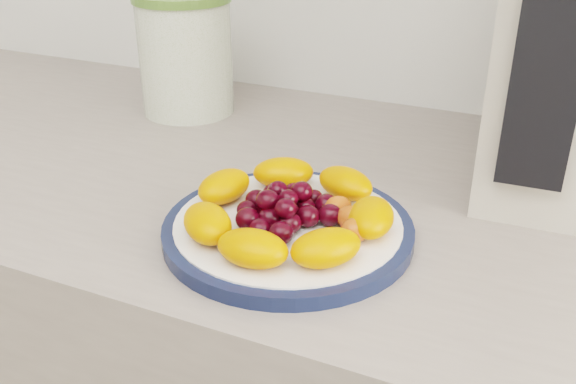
% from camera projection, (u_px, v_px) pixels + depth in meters
% --- Properties ---
extents(plate_rim, '(0.25, 0.25, 0.01)m').
position_uv_depth(plate_rim, '(288.00, 230.00, 0.64)').
color(plate_rim, '#131D3C').
rests_on(plate_rim, counter).
extents(plate_face, '(0.23, 0.23, 0.02)m').
position_uv_depth(plate_face, '(288.00, 229.00, 0.64)').
color(plate_face, white).
rests_on(plate_face, counter).
extents(canister, '(0.16, 0.16, 0.16)m').
position_uv_depth(canister, '(186.00, 58.00, 0.94)').
color(canister, '#48610E').
rests_on(canister, counter).
extents(appliance_panel, '(0.06, 0.02, 0.27)m').
position_uv_depth(appliance_panel, '(553.00, 45.00, 0.57)').
color(appliance_panel, black).
rests_on(appliance_panel, appliance_body).
extents(fruit_plate, '(0.22, 0.21, 0.04)m').
position_uv_depth(fruit_plate, '(291.00, 209.00, 0.63)').
color(fruit_plate, '#E76702').
rests_on(fruit_plate, plate_face).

